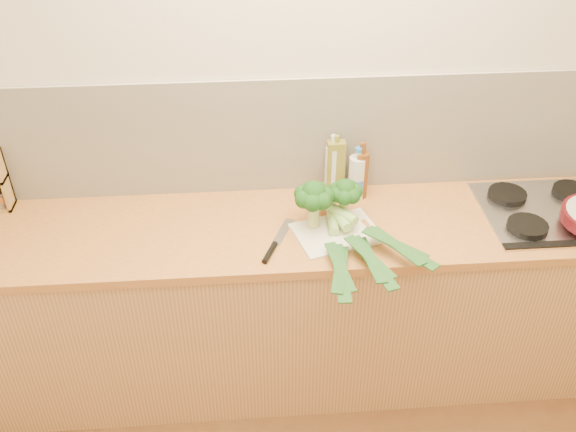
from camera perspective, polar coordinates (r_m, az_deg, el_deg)
name	(u,v)px	position (r m, az deg, el deg)	size (l,w,h in m)	color
room_shell	(312,136)	(2.85, 2.17, 7.16)	(3.50, 3.50, 3.50)	beige
counter	(315,301)	(3.04, 2.46, -7.53)	(3.20, 0.62, 0.90)	tan
gas_hob	(550,211)	(3.02, 22.29, 0.41)	(0.58, 0.50, 0.04)	silver
chopping_board	(337,233)	(2.69, 4.36, -1.50)	(0.34, 0.25, 0.01)	white
broccoli_left	(314,197)	(2.63, 2.31, 1.74)	(0.17, 0.17, 0.22)	#AFBC6E
broccoli_right	(345,193)	(2.70, 5.09, 2.09)	(0.15, 0.15, 0.19)	#AFBC6E
leek_front	(334,230)	(2.66, 4.11, -1.22)	(0.11, 0.72, 0.04)	white
leek_mid	(349,231)	(2.63, 5.47, -1.31)	(0.23, 0.62, 0.04)	white
leek_back	(358,222)	(2.65, 6.21, -0.57)	(0.44, 0.54, 0.04)	white
chefs_knife	(273,247)	(2.60, -1.33, -2.79)	(0.15, 0.30, 0.02)	silver
oil_tin	(335,168)	(2.87, 4.23, 4.30)	(0.08, 0.05, 0.30)	olive
glass_bottle	(333,169)	(2.88, 3.98, 4.16)	(0.07, 0.07, 0.30)	silver
amber_bottle	(361,174)	(2.87, 6.50, 3.74)	(0.06, 0.06, 0.28)	#613412
water_bottle	(357,179)	(2.88, 6.12, 3.32)	(0.08, 0.08, 0.23)	silver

